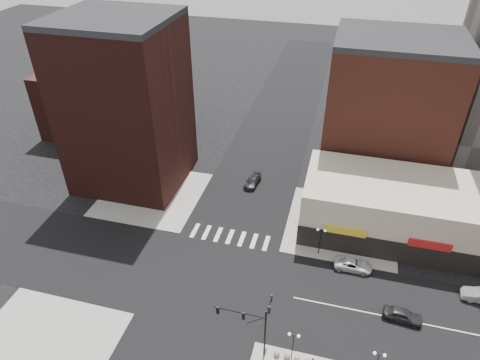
% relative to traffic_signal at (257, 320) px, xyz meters
% --- Properties ---
extents(ground, '(240.00, 240.00, 0.00)m').
position_rel_traffic_signal_xyz_m(ground, '(-7.24, 7.83, -4.96)').
color(ground, black).
rests_on(ground, ground).
extents(road_ew, '(200.00, 14.00, 0.02)m').
position_rel_traffic_signal_xyz_m(road_ew, '(-7.24, 7.83, -4.95)').
color(road_ew, black).
rests_on(road_ew, ground).
extents(road_ns, '(14.00, 200.00, 0.02)m').
position_rel_traffic_signal_xyz_m(road_ns, '(-7.24, 7.83, -4.95)').
color(road_ns, black).
rests_on(road_ns, ground).
extents(sidewalk_nw, '(15.00, 15.00, 0.12)m').
position_rel_traffic_signal_xyz_m(sidewalk_nw, '(-21.74, 22.33, -4.90)').
color(sidewalk_nw, gray).
rests_on(sidewalk_nw, ground).
extents(sidewalk_ne, '(15.00, 15.00, 0.12)m').
position_rel_traffic_signal_xyz_m(sidewalk_ne, '(7.26, 22.33, -4.90)').
color(sidewalk_ne, gray).
rests_on(sidewalk_ne, ground).
extents(sidewalk_sw, '(15.00, 15.00, 0.12)m').
position_rel_traffic_signal_xyz_m(sidewalk_sw, '(-21.74, -6.67, -4.90)').
color(sidewalk_sw, gray).
rests_on(sidewalk_sw, ground).
extents(building_nw, '(16.00, 15.00, 25.00)m').
position_rel_traffic_signal_xyz_m(building_nw, '(-26.24, 26.33, 7.54)').
color(building_nw, black).
rests_on(building_nw, ground).
extents(building_nw_low, '(20.00, 18.00, 12.00)m').
position_rel_traffic_signal_xyz_m(building_nw_low, '(-39.24, 41.83, 1.04)').
color(building_nw_low, black).
rests_on(building_nw_low, ground).
extents(building_ne_midrise, '(18.00, 15.00, 22.00)m').
position_rel_traffic_signal_xyz_m(building_ne_midrise, '(11.76, 37.33, 6.04)').
color(building_ne_midrise, maroon).
rests_on(building_ne_midrise, ground).
extents(building_ne_row, '(24.20, 12.20, 8.00)m').
position_rel_traffic_signal_xyz_m(building_ne_row, '(13.76, 22.83, -1.66)').
color(building_ne_row, '#C3B49B').
rests_on(building_ne_row, ground).
extents(traffic_signal, '(5.59, 3.09, 7.77)m').
position_rel_traffic_signal_xyz_m(traffic_signal, '(0.00, 0.00, 0.00)').
color(traffic_signal, black).
rests_on(traffic_signal, ground).
extents(street_lamp_se_a, '(1.22, 0.32, 4.16)m').
position_rel_traffic_signal_xyz_m(street_lamp_se_a, '(3.76, -0.17, -1.67)').
color(street_lamp_se_a, black).
rests_on(street_lamp_se_a, sidewalk_se).
extents(street_lamp_se_b, '(1.22, 0.32, 4.16)m').
position_rel_traffic_signal_xyz_m(street_lamp_se_b, '(11.76, -0.17, -1.67)').
color(street_lamp_se_b, black).
rests_on(street_lamp_se_b, sidewalk_se).
extents(street_lamp_ne, '(1.22, 0.32, 4.16)m').
position_rel_traffic_signal_xyz_m(street_lamp_ne, '(4.76, 15.83, -1.67)').
color(street_lamp_ne, black).
rests_on(street_lamp_ne, sidewalk_ne).
extents(white_suv, '(4.65, 2.15, 1.29)m').
position_rel_traffic_signal_xyz_m(white_suv, '(9.24, 14.33, -4.32)').
color(white_suv, silver).
rests_on(white_suv, ground).
extents(dark_sedan_east, '(4.42, 2.13, 1.45)m').
position_rel_traffic_signal_xyz_m(dark_sedan_east, '(14.88, 7.89, -4.23)').
color(dark_sedan_east, black).
rests_on(dark_sedan_east, ground).
extents(dark_sedan_north, '(2.37, 4.67, 1.30)m').
position_rel_traffic_signal_xyz_m(dark_sedan_north, '(-7.21, 28.94, -4.31)').
color(dark_sedan_north, black).
rests_on(dark_sedan_north, ground).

